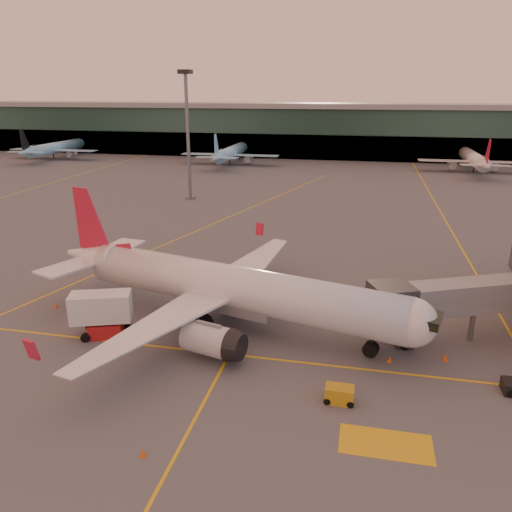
# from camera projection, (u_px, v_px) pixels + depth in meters

# --- Properties ---
(ground) EXTENTS (600.00, 600.00, 0.00)m
(ground) POSITION_uv_depth(u_px,v_px,m) (153.00, 379.00, 39.81)
(ground) COLOR #4C4F54
(ground) RESTS_ON ground
(taxi_markings) EXTENTS (100.12, 173.00, 0.01)m
(taxi_markings) POSITION_uv_depth(u_px,v_px,m) (220.00, 229.00, 82.50)
(taxi_markings) COLOR gold
(taxi_markings) RESTS_ON ground
(terminal) EXTENTS (400.00, 20.00, 17.60)m
(terminal) POSITION_uv_depth(u_px,v_px,m) (321.00, 130.00, 168.41)
(terminal) COLOR #19382D
(terminal) RESTS_ON ground
(mast_west_near) EXTENTS (2.40, 2.40, 25.60)m
(mast_west_near) POSITION_uv_depth(u_px,v_px,m) (188.00, 126.00, 100.27)
(mast_west_near) COLOR slate
(mast_west_near) RESTS_ON ground
(distant_aircraft_row) EXTENTS (350.00, 34.00, 13.00)m
(distant_aircraft_row) POSITION_uv_depth(u_px,v_px,m) (349.00, 168.00, 146.96)
(distant_aircraft_row) COLOR #92D4F4
(distant_aircraft_row) RESTS_ON ground
(main_airplane) EXTENTS (39.44, 35.96, 12.08)m
(main_airplane) POSITION_uv_depth(u_px,v_px,m) (224.00, 288.00, 47.69)
(main_airplane) COLOR white
(main_airplane) RESTS_ON ground
(jet_bridge) EXTENTS (19.98, 11.11, 5.95)m
(jet_bridge) POSITION_uv_depth(u_px,v_px,m) (488.00, 297.00, 45.07)
(jet_bridge) COLOR slate
(jet_bridge) RESTS_ON ground
(catering_truck) EXTENTS (5.92, 4.01, 4.23)m
(catering_truck) POSITION_uv_depth(u_px,v_px,m) (102.00, 312.00, 46.05)
(catering_truck) COLOR #A91819
(catering_truck) RESTS_ON ground
(gpu_cart) EXTENTS (2.21, 1.31, 1.26)m
(gpu_cart) POSITION_uv_depth(u_px,v_px,m) (339.00, 395.00, 36.65)
(gpu_cart) COLOR #B98D17
(gpu_cart) RESTS_ON ground
(cone_nose) EXTENTS (0.46, 0.46, 0.59)m
(cone_nose) POSITION_uv_depth(u_px,v_px,m) (445.00, 357.00, 42.43)
(cone_nose) COLOR #EE530C
(cone_nose) RESTS_ON ground
(cone_tail) EXTENTS (0.42, 0.42, 0.54)m
(cone_tail) POSITION_uv_depth(u_px,v_px,m) (56.00, 305.00, 52.68)
(cone_tail) COLOR #EE530C
(cone_tail) RESTS_ON ground
(cone_wing_right) EXTENTS (0.40, 0.40, 0.51)m
(cone_wing_right) POSITION_uv_depth(u_px,v_px,m) (143.00, 453.00, 31.30)
(cone_wing_right) COLOR #EE530C
(cone_wing_right) RESTS_ON ground
(cone_wing_left) EXTENTS (0.38, 0.38, 0.48)m
(cone_wing_left) POSITION_uv_depth(u_px,v_px,m) (247.00, 266.00, 64.53)
(cone_wing_left) COLOR #EE530C
(cone_wing_left) RESTS_ON ground
(cone_fwd) EXTENTS (0.42, 0.42, 0.54)m
(cone_fwd) POSITION_uv_depth(u_px,v_px,m) (390.00, 359.00, 42.16)
(cone_fwd) COLOR #EE530C
(cone_fwd) RESTS_ON ground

